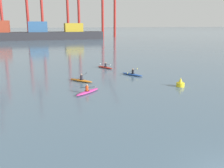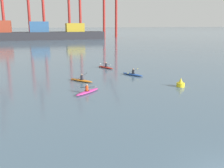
{
  "view_description": "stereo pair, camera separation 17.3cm",
  "coord_description": "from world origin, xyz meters",
  "px_view_note": "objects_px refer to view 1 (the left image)",
  "views": [
    {
      "loc": [
        -8.53,
        -7.36,
        6.88
      ],
      "look_at": [
        -1.22,
        17.56,
        0.6
      ],
      "focal_mm": 40.56,
      "sensor_mm": 36.0,
      "label": 1
    },
    {
      "loc": [
        -8.36,
        -7.41,
        6.88
      ],
      "look_at": [
        -1.22,
        17.56,
        0.6
      ],
      "focal_mm": 40.56,
      "sensor_mm": 36.0,
      "label": 2
    }
  ],
  "objects_px": {
    "gantry_crane_east": "(109,4)",
    "kayak_blue": "(132,74)",
    "kayak_red": "(105,67)",
    "kayak_orange": "(81,80)",
    "container_barge": "(37,33)",
    "kayak_magenta": "(88,91)",
    "channel_buoy": "(180,83)"
  },
  "relations": [
    {
      "from": "gantry_crane_east",
      "to": "kayak_blue",
      "type": "height_order",
      "value": "gantry_crane_east"
    },
    {
      "from": "gantry_crane_east",
      "to": "kayak_red",
      "type": "xyz_separation_m",
      "value": [
        -24.56,
        -84.83,
        -15.47
      ]
    },
    {
      "from": "kayak_orange",
      "to": "gantry_crane_east",
      "type": "bearing_deg",
      "value": 72.26
    },
    {
      "from": "container_barge",
      "to": "kayak_red",
      "type": "bearing_deg",
      "value": -82.63
    },
    {
      "from": "kayak_magenta",
      "to": "channel_buoy",
      "type": "bearing_deg",
      "value": -1.28
    },
    {
      "from": "channel_buoy",
      "to": "kayak_magenta",
      "type": "height_order",
      "value": "channel_buoy"
    },
    {
      "from": "channel_buoy",
      "to": "kayak_magenta",
      "type": "bearing_deg",
      "value": 178.72
    },
    {
      "from": "kayak_magenta",
      "to": "kayak_red",
      "type": "relative_size",
      "value": 0.91
    },
    {
      "from": "kayak_orange",
      "to": "kayak_red",
      "type": "xyz_separation_m",
      "value": [
        5.19,
        8.17,
        0.0
      ]
    },
    {
      "from": "gantry_crane_east",
      "to": "channel_buoy",
      "type": "relative_size",
      "value": 30.06
    },
    {
      "from": "container_barge",
      "to": "kayak_magenta",
      "type": "distance_m",
      "value": 88.08
    },
    {
      "from": "channel_buoy",
      "to": "kayak_red",
      "type": "relative_size",
      "value": 0.3
    },
    {
      "from": "kayak_magenta",
      "to": "gantry_crane_east",
      "type": "bearing_deg",
      "value": 73.05
    },
    {
      "from": "container_barge",
      "to": "kayak_red",
      "type": "height_order",
      "value": "container_barge"
    },
    {
      "from": "kayak_red",
      "to": "kayak_blue",
      "type": "height_order",
      "value": "same"
    },
    {
      "from": "container_barge",
      "to": "kayak_red",
      "type": "xyz_separation_m",
      "value": [
        9.62,
        -74.44,
        -2.46
      ]
    },
    {
      "from": "channel_buoy",
      "to": "kayak_orange",
      "type": "xyz_separation_m",
      "value": [
        -10.17,
        5.57,
        -0.19
      ]
    },
    {
      "from": "container_barge",
      "to": "kayak_magenta",
      "type": "xyz_separation_m",
      "value": [
        4.2,
        -87.95,
        -2.46
      ]
    },
    {
      "from": "kayak_orange",
      "to": "kayak_blue",
      "type": "bearing_deg",
      "value": 13.48
    },
    {
      "from": "kayak_magenta",
      "to": "kayak_blue",
      "type": "height_order",
      "value": "same"
    },
    {
      "from": "kayak_blue",
      "to": "container_barge",
      "type": "bearing_deg",
      "value": 98.23
    },
    {
      "from": "channel_buoy",
      "to": "kayak_blue",
      "type": "xyz_separation_m",
      "value": [
        -2.91,
        7.31,
        -0.19
      ]
    },
    {
      "from": "kayak_magenta",
      "to": "kayak_red",
      "type": "bearing_deg",
      "value": 68.13
    },
    {
      "from": "kayak_red",
      "to": "kayak_blue",
      "type": "xyz_separation_m",
      "value": [
        2.08,
        -6.43,
        0.0
      ]
    },
    {
      "from": "kayak_orange",
      "to": "kayak_red",
      "type": "distance_m",
      "value": 9.68
    },
    {
      "from": "container_barge",
      "to": "channel_buoy",
      "type": "xyz_separation_m",
      "value": [
        14.61,
        -88.18,
        -2.27
      ]
    },
    {
      "from": "container_barge",
      "to": "kayak_red",
      "type": "relative_size",
      "value": 16.29
    },
    {
      "from": "container_barge",
      "to": "kayak_blue",
      "type": "xyz_separation_m",
      "value": [
        11.7,
        -80.87,
        -2.46
      ]
    },
    {
      "from": "gantry_crane_east",
      "to": "kayak_magenta",
      "type": "bearing_deg",
      "value": -106.95
    },
    {
      "from": "kayak_red",
      "to": "gantry_crane_east",
      "type": "bearing_deg",
      "value": 73.86
    },
    {
      "from": "kayak_blue",
      "to": "kayak_magenta",
      "type": "bearing_deg",
      "value": -136.64
    },
    {
      "from": "channel_buoy",
      "to": "kayak_orange",
      "type": "height_order",
      "value": "channel_buoy"
    }
  ]
}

